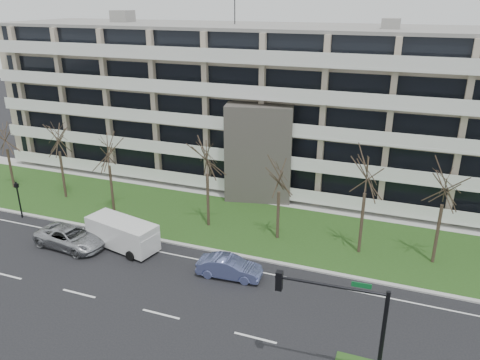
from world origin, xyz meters
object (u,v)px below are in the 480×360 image
at_px(blue_sedan, 229,267).
at_px(white_van, 123,232).
at_px(silver_pickup, 71,237).
at_px(pedestrian_signal, 18,195).
at_px(traffic_signal, 345,320).

xyz_separation_m(blue_sedan, white_van, (-8.97, 0.88, 0.61)).
relative_size(silver_pickup, white_van, 0.93).
distance_m(silver_pickup, pedestrian_signal, 7.97).
bearing_deg(white_van, pedestrian_signal, -174.76).
height_order(blue_sedan, pedestrian_signal, pedestrian_signal).
xyz_separation_m(silver_pickup, traffic_signal, (21.45, -6.71, 3.14)).
bearing_deg(blue_sedan, traffic_signal, -133.80).
relative_size(white_van, traffic_signal, 1.00).
distance_m(blue_sedan, traffic_signal, 11.62).
height_order(traffic_signal, pedestrian_signal, traffic_signal).
bearing_deg(blue_sedan, pedestrian_signal, 79.40).
bearing_deg(pedestrian_signal, traffic_signal, -13.02).
bearing_deg(white_van, blue_sedan, 6.62).
height_order(silver_pickup, white_van, white_van).
xyz_separation_m(silver_pickup, white_van, (3.87, 1.28, 0.55)).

